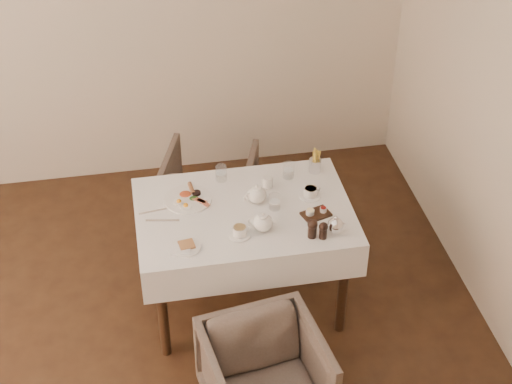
{
  "coord_description": "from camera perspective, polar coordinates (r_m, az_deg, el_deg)",
  "views": [
    {
      "loc": [
        0.2,
        -2.69,
        3.64
      ],
      "look_at": [
        0.87,
        0.97,
        0.82
      ],
      "focal_mm": 55.0,
      "sensor_mm": 36.0,
      "label": 1
    }
  ],
  "objects": [
    {
      "name": "silver_pot",
      "position": [
        4.46,
        5.8,
        -2.37
      ],
      "size": [
        0.12,
        0.1,
        0.12
      ],
      "primitive_type": null,
      "rotation": [
        0.0,
        0.0,
        0.08
      ],
      "color": "white",
      "rests_on": "table"
    },
    {
      "name": "table",
      "position": [
        4.71,
        -0.87,
        -2.45
      ],
      "size": [
        1.28,
        0.88,
        0.75
      ],
      "color": "black",
      "rests_on": "ground"
    },
    {
      "name": "side_plate",
      "position": [
        4.38,
        -5.25,
        -4.04
      ],
      "size": [
        0.18,
        0.17,
        0.02
      ],
      "rotation": [
        0.0,
        0.0,
        -0.06
      ],
      "color": "white",
      "rests_on": "table"
    },
    {
      "name": "armchair_near",
      "position": [
        4.34,
        0.67,
        -13.4
      ],
      "size": [
        0.71,
        0.72,
        0.58
      ],
      "primitive_type": "imported",
      "rotation": [
        0.0,
        0.0,
        0.15
      ],
      "color": "#4F433A",
      "rests_on": "ground"
    },
    {
      "name": "breakfast_plate",
      "position": [
        4.73,
        -4.96,
        -0.46
      ],
      "size": [
        0.29,
        0.29,
        0.04
      ],
      "rotation": [
        0.0,
        0.0,
        -0.34
      ],
      "color": "white",
      "rests_on": "table"
    },
    {
      "name": "pepper_mill_right",
      "position": [
        4.42,
        4.91,
        -2.8
      ],
      "size": [
        0.06,
        0.06,
        0.11
      ],
      "primitive_type": null,
      "rotation": [
        0.0,
        0.0,
        -0.18
      ],
      "color": "black",
      "rests_on": "table"
    },
    {
      "name": "cutlery_knife",
      "position": [
        4.59,
        -6.81,
        -2.07
      ],
      "size": [
        0.2,
        0.05,
        0.0
      ],
      "primitive_type": "cube",
      "rotation": [
        0.0,
        0.0,
        1.4
      ],
      "color": "silver",
      "rests_on": "table"
    },
    {
      "name": "cutlery_fork",
      "position": [
        4.67,
        -7.46,
        -1.39
      ],
      "size": [
        0.18,
        0.04,
        0.0
      ],
      "primitive_type": "cube",
      "rotation": [
        0.0,
        0.0,
        1.72
      ],
      "color": "silver",
      "rests_on": "table"
    },
    {
      "name": "teapot_front",
      "position": [
        4.45,
        0.51,
        -2.15
      ],
      "size": [
        0.19,
        0.17,
        0.13
      ],
      "primitive_type": null,
      "rotation": [
        0.0,
        0.0,
        -0.31
      ],
      "color": "white",
      "rests_on": "table"
    },
    {
      "name": "glass_right",
      "position": [
        4.88,
        2.37,
        1.59
      ],
      "size": [
        0.09,
        0.09,
        0.1
      ],
      "primitive_type": "cylinder",
      "rotation": [
        0.0,
        0.0,
        -0.35
      ],
      "color": "silver",
      "rests_on": "table"
    },
    {
      "name": "armchair_far",
      "position": [
        5.57,
        -3.37,
        0.1
      ],
      "size": [
        0.79,
        0.8,
        0.58
      ],
      "primitive_type": "imported",
      "rotation": [
        0.0,
        0.0,
        2.82
      ],
      "color": "#4F433A",
      "rests_on": "ground"
    },
    {
      "name": "teacup_near",
      "position": [
        4.44,
        -1.2,
        -2.89
      ],
      "size": [
        0.13,
        0.13,
        0.06
      ],
      "rotation": [
        0.0,
        0.0,
        0.18
      ],
      "color": "white",
      "rests_on": "table"
    },
    {
      "name": "teacup_far",
      "position": [
        4.74,
        3.98,
        -0.05
      ],
      "size": [
        0.13,
        0.13,
        0.06
      ],
      "rotation": [
        0.0,
        0.0,
        0.24
      ],
      "color": "white",
      "rests_on": "table"
    },
    {
      "name": "fries_cup",
      "position": [
        4.93,
        4.33,
        2.19
      ],
      "size": [
        0.08,
        0.08,
        0.16
      ],
      "rotation": [
        0.0,
        0.0,
        -0.33
      ],
      "color": "silver",
      "rests_on": "table"
    },
    {
      "name": "glass_left",
      "position": [
        4.86,
        -2.55,
        1.38
      ],
      "size": [
        0.08,
        0.08,
        0.1
      ],
      "primitive_type": "cylinder",
      "rotation": [
        0.0,
        0.0,
        0.2
      ],
      "color": "silver",
      "rests_on": "table"
    },
    {
      "name": "creamer",
      "position": [
        4.8,
        0.85,
        0.73
      ],
      "size": [
        0.07,
        0.07,
        0.07
      ],
      "primitive_type": "cylinder",
      "rotation": [
        0.0,
        0.0,
        0.17
      ],
      "color": "white",
      "rests_on": "table"
    },
    {
      "name": "pepper_mill_left",
      "position": [
        4.42,
        4.12,
        -2.66
      ],
      "size": [
        0.08,
        0.08,
        0.12
      ],
      "primitive_type": null,
      "rotation": [
        0.0,
        0.0,
        -0.35
      ],
      "color": "black",
      "rests_on": "table"
    },
    {
      "name": "condiment_board",
      "position": [
        4.6,
        4.37,
        -1.55
      ],
      "size": [
        0.19,
        0.15,
        0.04
      ],
      "rotation": [
        0.0,
        0.0,
        0.31
      ],
      "color": "black",
      "rests_on": "table"
    },
    {
      "name": "glass_mid",
      "position": [
        4.62,
        1.38,
        -0.71
      ],
      "size": [
        0.09,
        0.09,
        0.1
      ],
      "primitive_type": "cylinder",
      "rotation": [
        0.0,
        0.0,
        -0.36
      ],
      "color": "silver",
      "rests_on": "table"
    },
    {
      "name": "teapot_centre",
      "position": [
        4.66,
        0.05,
        -0.1
      ],
      "size": [
        0.19,
        0.17,
        0.13
      ],
      "primitive_type": null,
      "rotation": [
        0.0,
        0.0,
        0.32
      ],
      "color": "white",
      "rests_on": "table"
    }
  ]
}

